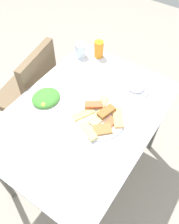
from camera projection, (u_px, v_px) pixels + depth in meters
The scene contains 11 objects.
ground_plane at pixel (85, 169), 2.02m from camera, with size 6.00×6.00×0.00m, color gray.
dining_table at pixel (84, 122), 1.48m from camera, with size 1.12×0.81×0.77m.
dining_chair at pixel (32, 90), 1.90m from camera, with size 0.49×0.49×0.89m.
pide_platter at pixel (99, 118), 1.37m from camera, with size 0.32×0.31×0.05m.
salad_plate_greens at pixel (46, 98), 1.46m from camera, with size 0.24×0.24×0.05m.
salad_plate_rice at pixel (135, 86), 1.52m from camera, with size 0.19×0.19×0.05m.
soda_can at pixel (99, 49), 1.69m from camera, with size 0.07×0.07×0.12m, color orange.
drinking_glass at pixel (81, 50), 1.70m from camera, with size 0.08×0.08×0.10m, color silver.
paper_napkin at pixel (63, 79), 1.58m from camera, with size 0.16×0.16×0.00m, color white.
fork at pixel (66, 80), 1.58m from camera, with size 0.18×0.02×0.01m, color silver.
spoon at pixel (61, 78), 1.59m from camera, with size 0.20×0.02×0.01m, color silver.
Camera 1 is at (-0.70, -0.52, 1.88)m, focal length 38.02 mm.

